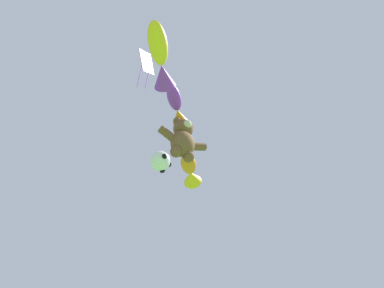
{
  "coord_description": "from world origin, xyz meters",
  "views": [
    {
      "loc": [
        -2.99,
        -1.36,
        0.83
      ],
      "look_at": [
        0.84,
        5.28,
        8.97
      ],
      "focal_mm": 28.0,
      "sensor_mm": 36.0,
      "label": 1
    }
  ],
  "objects": [
    {
      "name": "diamond_kite",
      "position": [
        -1.41,
        5.65,
        13.61
      ],
      "size": [
        1.18,
        0.92,
        3.11
      ],
      "color": "#E53F9E"
    },
    {
      "name": "fish_kite_tangerine",
      "position": [
        2.04,
        7.54,
        9.91
      ],
      "size": [
        1.74,
        1.89,
        0.85
      ],
      "color": "orange"
    },
    {
      "name": "fish_kite_goldfin",
      "position": [
        -1.49,
        3.32,
        10.0
      ],
      "size": [
        1.91,
        2.31,
        0.77
      ],
      "color": "yellow"
    },
    {
      "name": "teddy_bear_kite",
      "position": [
        0.67,
        5.7,
        9.57
      ],
      "size": [
        2.14,
        0.94,
        2.17
      ],
      "color": "brown"
    },
    {
      "name": "soccer_ball_kite",
      "position": [
        -0.17,
        5.73,
        7.98
      ],
      "size": [
        0.79,
        0.78,
        0.72
      ],
      "color": "white"
    },
    {
      "name": "fish_kite_violet",
      "position": [
        0.12,
        5.3,
        10.81
      ],
      "size": [
        1.72,
        1.87,
        0.67
      ],
      "color": "purple"
    }
  ]
}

